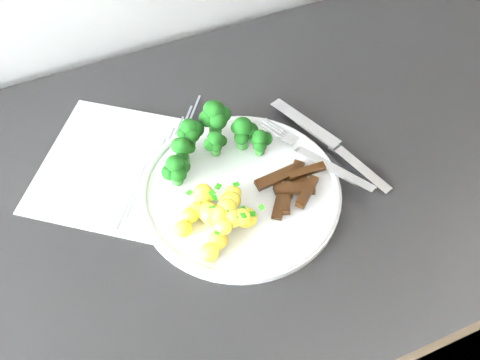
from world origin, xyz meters
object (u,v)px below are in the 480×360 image
object	(u,v)px
fork	(318,158)
counter	(206,334)
potatoes	(219,216)
plate	(240,191)
broccoli	(210,136)
beef_strips	(291,187)
knife	(344,155)
recipe_paper	(151,173)

from	to	relation	value
fork	counter	bearing A→B (deg)	173.93
counter	potatoes	bearing A→B (deg)	-71.66
plate	fork	distance (m)	0.11
counter	broccoli	size ratio (longest dim) A/B	15.24
beef_strips	knife	world-z (taller)	beef_strips
recipe_paper	knife	world-z (taller)	knife
counter	plate	bearing A→B (deg)	-17.56
broccoli	potatoes	distance (m)	0.11
plate	knife	world-z (taller)	knife
beef_strips	recipe_paper	bearing A→B (deg)	145.33
potatoes	fork	world-z (taller)	potatoes
broccoli	fork	xyz separation A→B (m)	(0.12, -0.07, -0.02)
broccoli	plate	bearing A→B (deg)	-81.75
plate	broccoli	distance (m)	0.08
counter	knife	bearing A→B (deg)	-5.88
recipe_paper	beef_strips	bearing A→B (deg)	-34.67
beef_strips	fork	size ratio (longest dim) A/B	0.55
counter	beef_strips	distance (m)	0.47
counter	beef_strips	bearing A→B (deg)	-21.42
broccoli	counter	bearing A→B (deg)	-134.46
fork	knife	distance (m)	0.04
fork	knife	xyz separation A→B (m)	(0.04, -0.00, -0.01)
plate	counter	bearing A→B (deg)	162.44
recipe_paper	potatoes	world-z (taller)	potatoes
fork	recipe_paper	bearing A→B (deg)	159.52
plate	broccoli	xyz separation A→B (m)	(-0.01, 0.07, 0.04)
recipe_paper	beef_strips	distance (m)	0.18
beef_strips	plate	bearing A→B (deg)	154.73
potatoes	knife	bearing A→B (deg)	9.72
counter	knife	world-z (taller)	knife
potatoes	fork	bearing A→B (deg)	13.20
potatoes	plate	bearing A→B (deg)	39.26
counter	fork	xyz separation A→B (m)	(0.17, -0.02, 0.45)
recipe_paper	knife	bearing A→B (deg)	-18.23
plate	knife	distance (m)	0.15
plate	fork	bearing A→B (deg)	0.52
broccoli	knife	bearing A→B (deg)	-24.75
counter	plate	xyz separation A→B (m)	(0.06, -0.02, 0.44)
recipe_paper	broccoli	size ratio (longest dim) A/B	2.32
broccoli	beef_strips	xyz separation A→B (m)	(0.07, -0.10, -0.02)
counter	broccoli	xyz separation A→B (m)	(0.05, 0.05, 0.48)
beef_strips	broccoli	bearing A→B (deg)	124.80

